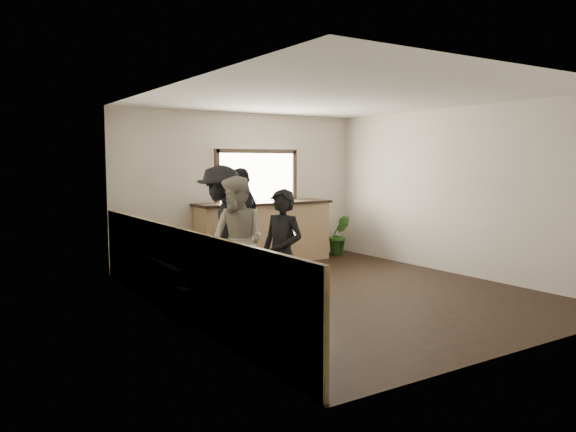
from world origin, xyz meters
TOP-DOWN VIEW (x-y plane):
  - ground at (0.00, 0.00)m, footprint 5.00×6.00m
  - room_shell at (-0.74, 0.00)m, footprint 5.01×6.01m
  - bar_counter at (0.30, 2.70)m, footprint 2.70×0.68m
  - sofa at (-2.15, 0.56)m, footprint 0.99×2.26m
  - coffee_table at (-1.10, 0.11)m, footprint 0.65×0.93m
  - cup_a at (-1.26, 0.21)m, footprint 0.14×0.14m
  - cup_b at (-0.89, 0.01)m, footprint 0.15×0.15m
  - potted_plant at (2.07, 2.65)m, footprint 0.55×0.50m
  - person_a at (-1.44, -0.69)m, footprint 0.55×0.67m
  - person_b at (-1.60, 0.15)m, footprint 0.81×0.95m
  - person_c at (-1.47, 0.88)m, footprint 1.21×1.37m
  - person_d at (-0.78, 1.55)m, footprint 1.12×0.96m

SIDE VIEW (x-z plane):
  - ground at x=0.00m, z-range -0.01..0.01m
  - coffee_table at x=-1.10m, z-range 0.00..0.38m
  - sofa at x=-2.15m, z-range 0.00..0.65m
  - potted_plant at x=2.07m, z-range 0.00..0.82m
  - cup_b at x=-0.89m, z-range 0.38..0.47m
  - cup_a at x=-1.26m, z-range 0.38..0.48m
  - bar_counter at x=0.30m, z-range -0.42..1.71m
  - person_a at x=-1.44m, z-range 0.00..1.57m
  - person_b at x=-1.60m, z-range 0.00..1.70m
  - person_d at x=-0.78m, z-range 0.00..1.80m
  - person_c at x=-1.47m, z-range 0.00..1.84m
  - room_shell at x=-0.74m, z-range 0.07..2.87m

